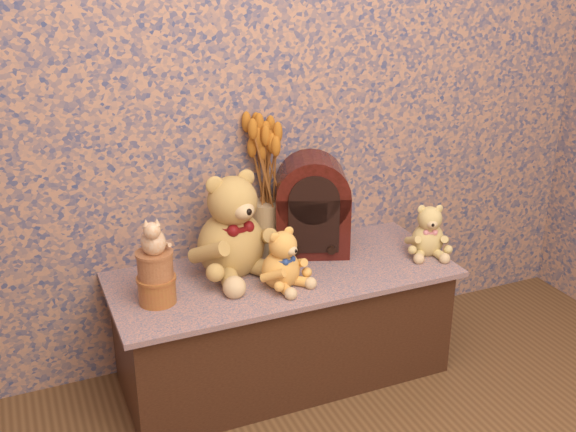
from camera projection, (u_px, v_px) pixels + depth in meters
name	position (u px, v px, depth m)	size (l,w,h in m)	color
display_shelf	(283.00, 324.00, 2.59)	(1.26, 0.54, 0.44)	#3A5077
teddy_large	(230.00, 219.00, 2.44)	(0.33, 0.39, 0.41)	#A98241
teddy_medium	(281.00, 255.00, 2.38)	(0.18, 0.22, 0.23)	gold
teddy_small	(428.00, 227.00, 2.63)	(0.17, 0.20, 0.22)	tan
cathedral_radio	(312.00, 204.00, 2.62)	(0.28, 0.20, 0.39)	#340E09
ceramic_vase	(267.00, 227.00, 2.64)	(0.12, 0.12, 0.21)	tan
dried_stalks	(266.00, 150.00, 2.52)	(0.22, 0.22, 0.41)	#B8661D
biscuit_tin_lower	(157.00, 290.00, 2.28)	(0.13, 0.13, 0.09)	#AE8933
biscuit_tin_upper	(155.00, 265.00, 2.25)	(0.12, 0.12, 0.09)	tan
cat_figurine	(153.00, 234.00, 2.21)	(0.10, 0.11, 0.13)	silver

